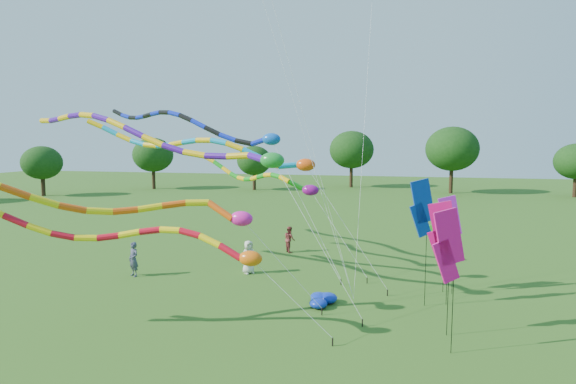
% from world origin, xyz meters
% --- Properties ---
extents(ground, '(160.00, 160.00, 0.00)m').
position_xyz_m(ground, '(0.00, 0.00, 0.00)').
color(ground, '#275817').
rests_on(ground, ground).
extents(tree_ring, '(117.54, 117.52, 9.70)m').
position_xyz_m(tree_ring, '(3.75, -2.24, 5.68)').
color(tree_ring, '#382314').
rests_on(tree_ring, ground).
extents(tube_kite_red, '(13.51, 2.27, 5.77)m').
position_xyz_m(tube_kite_red, '(-4.79, -1.03, 3.68)').
color(tube_kite_red, black).
rests_on(tube_kite_red, ground).
extents(tube_kite_orange, '(14.51, 6.21, 6.88)m').
position_xyz_m(tube_kite_orange, '(-6.09, -0.45, 4.81)').
color(tube_kite_orange, black).
rests_on(tube_kite_orange, ground).
extents(tube_kite_purple, '(18.18, 5.62, 9.19)m').
position_xyz_m(tube_kite_purple, '(-6.47, 4.40, 7.12)').
color(tube_kite_purple, black).
rests_on(tube_kite_purple, ground).
extents(tube_kite_blue, '(16.85, 7.75, 9.82)m').
position_xyz_m(tube_kite_blue, '(-7.49, 10.58, 7.90)').
color(tube_kite_blue, black).
rests_on(tube_kite_blue, ground).
extents(tube_kite_cyan, '(15.74, 1.78, 8.69)m').
position_xyz_m(tube_kite_cyan, '(-4.56, 6.10, 6.61)').
color(tube_kite_cyan, black).
rests_on(tube_kite_cyan, ground).
extents(tube_kite_green, '(11.53, 4.83, 6.86)m').
position_xyz_m(tube_kite_green, '(-3.25, 9.94, 4.98)').
color(tube_kite_green, black).
rests_on(tube_kite_green, ground).
extents(banner_pole_blue_a, '(1.09, 0.54, 5.49)m').
position_xyz_m(banner_pole_blue_a, '(5.24, 4.60, 4.22)').
color(banner_pole_blue_a, black).
rests_on(banner_pole_blue_a, ground).
extents(banner_pole_green, '(1.16, 0.17, 4.28)m').
position_xyz_m(banner_pole_green, '(6.14, 6.84, 3.02)').
color(banner_pole_green, black).
rests_on(banner_pole_green, ground).
extents(banner_pole_magenta_a, '(1.09, 0.56, 4.91)m').
position_xyz_m(banner_pole_magenta_a, '(5.88, -0.00, 3.64)').
color(banner_pole_magenta_a, black).
rests_on(banner_pole_magenta_a, ground).
extents(banner_pole_magenta_b, '(1.16, 0.14, 4.95)m').
position_xyz_m(banner_pole_magenta_b, '(5.85, 1.60, 3.68)').
color(banner_pole_magenta_b, black).
rests_on(banner_pole_magenta_b, ground).
extents(banner_pole_blue_b, '(1.16, 0.21, 4.27)m').
position_xyz_m(banner_pole_blue_b, '(6.13, 5.01, 3.01)').
color(banner_pole_blue_b, black).
rests_on(banner_pole_blue_b, ground).
extents(banner_pole_violet, '(1.15, 0.36, 4.59)m').
position_xyz_m(banner_pole_violet, '(6.54, 6.61, 3.33)').
color(banner_pole_violet, black).
rests_on(banner_pole_violet, ground).
extents(blue_nylon_heap, '(1.51, 1.51, 0.47)m').
position_xyz_m(blue_nylon_heap, '(0.83, 3.57, 0.21)').
color(blue_nylon_heap, '#0D28AC').
rests_on(blue_nylon_heap, ground).
extents(person_a, '(1.01, 1.01, 1.77)m').
position_xyz_m(person_a, '(-3.42, 7.79, 0.88)').
color(person_a, silver).
rests_on(person_a, ground).
extents(person_b, '(0.78, 0.69, 1.80)m').
position_xyz_m(person_b, '(-9.09, 5.92, 0.90)').
color(person_b, '#3D3F55').
rests_on(person_b, ground).
extents(person_c, '(0.96, 1.01, 1.64)m').
position_xyz_m(person_c, '(-2.40, 13.09, 0.82)').
color(person_c, maroon).
rests_on(person_c, ground).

